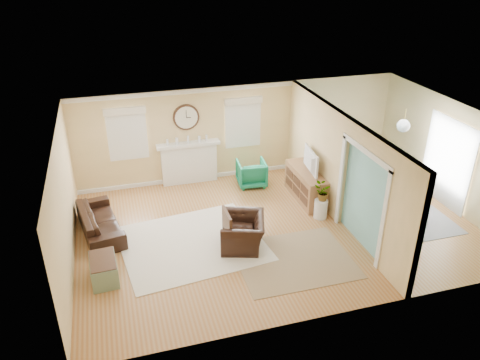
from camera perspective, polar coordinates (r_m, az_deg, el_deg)
name	(u,v)px	position (r m, az deg, el deg)	size (l,w,h in m)	color
floor	(276,227)	(11.00, 4.46, -5.74)	(9.00, 9.00, 0.00)	#9E602E
wall_back	(241,131)	(12.97, 0.08, 6.01)	(9.00, 0.02, 2.60)	tan
wall_front	(341,255)	(8.03, 12.26, -8.87)	(9.00, 0.02, 2.60)	tan
wall_left	(64,206)	(9.86, -20.64, -2.93)	(0.02, 6.00, 2.60)	tan
wall_right	(451,155)	(12.58, 24.33, 2.84)	(0.02, 6.00, 2.60)	tan
ceiling	(281,122)	(9.86, 5.00, 7.11)	(9.00, 6.00, 0.02)	white
partition	(335,162)	(11.15, 11.52, 2.17)	(0.17, 6.00, 2.60)	tan
fireplace	(189,162)	(12.83, -6.22, 2.19)	(1.70, 0.30, 1.17)	white
wall_clock	(186,117)	(12.44, -6.58, 7.61)	(0.70, 0.07, 0.70)	#4A2F1E
window_left	(127,130)	(12.35, -13.64, 5.93)	(1.05, 0.13, 1.42)	white
window_right	(243,119)	(12.82, 0.35, 7.46)	(1.05, 0.13, 1.42)	white
french_doors	(448,162)	(12.62, 24.00, 2.00)	(0.06, 1.70, 2.20)	white
pendant	(403,126)	(11.37, 19.29, 6.26)	(0.30, 0.30, 0.55)	gold
rug_cream	(192,243)	(10.46, -5.89, -7.68)	(3.00, 2.60, 0.02)	#F0E2CB
rug_jute	(294,260)	(9.98, 6.60, -9.63)	(2.36, 1.93, 0.01)	#977D57
rug_grey	(387,209)	(12.22, 17.54, -3.43)	(2.37, 2.96, 0.01)	gray
sofa	(100,221)	(11.11, -16.72, -4.84)	(1.98, 0.77, 0.58)	black
eames_chair	(243,232)	(10.17, 0.35, -6.36)	(1.05, 0.92, 0.68)	black
green_chair	(251,173)	(12.70, 1.41, 0.85)	(0.74, 0.77, 0.70)	#006A4C
trunk	(104,269)	(9.66, -16.27, -10.41)	(0.54, 0.84, 0.47)	gray
credenza	(306,185)	(12.08, 8.08, -0.60)	(0.55, 1.63, 0.80)	olive
tv	(307,161)	(11.78, 8.21, 2.33)	(0.98, 0.13, 0.56)	black
garden_stool	(321,209)	(11.39, 9.80, -3.48)	(0.32, 0.32, 0.47)	white
potted_plant	(322,192)	(11.17, 9.98, -1.46)	(0.40, 0.34, 0.44)	#337F33
dining_table	(389,199)	(12.08, 17.73, -2.22)	(1.71, 0.96, 0.60)	#4A2F1E
dining_chair_n	(368,170)	(12.87, 15.39, 1.20)	(0.51, 0.51, 0.94)	gray
dining_chair_s	(416,213)	(11.27, 20.61, -3.73)	(0.42, 0.42, 0.86)	gray
dining_chair_w	(368,193)	(11.76, 15.39, -1.57)	(0.46, 0.46, 0.87)	white
dining_chair_e	(411,185)	(12.25, 20.15, -0.56)	(0.56, 0.56, 1.04)	gray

